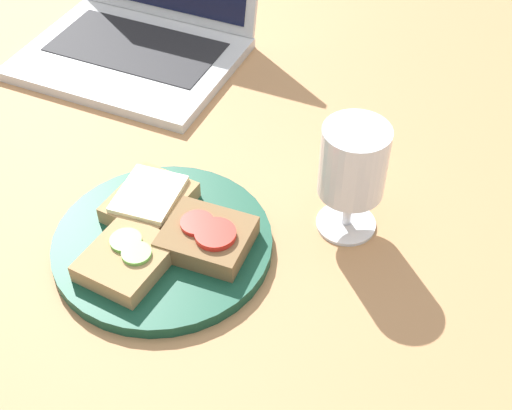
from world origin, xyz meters
The scene contains 7 objects.
wooden_table centered at (0.00, 0.00, 1.50)cm, with size 140.00×140.00×3.00cm, color #B27F51.
plate centered at (-1.26, -7.58, 3.75)cm, with size 24.44×24.44×1.50cm, color #144733.
sandwich_with_tomato centered at (3.77, -6.34, 5.84)cm, with size 9.65×8.40×3.06cm.
sandwich_with_cheese centered at (-4.83, -3.89, 5.75)cm, with size 8.59×9.96×2.64cm.
sandwich_with_cucumber centered at (-2.65, -12.46, 5.64)cm, with size 8.72×9.75×2.60cm.
wine_glass centered at (16.23, 4.23, 11.86)cm, with size 7.34×7.34×13.92cm.
laptop centered at (-24.14, 27.60, 7.26)cm, with size 30.63×28.68×21.30cm.
Camera 1 is at (30.02, -52.24, 62.41)cm, focal length 50.00 mm.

